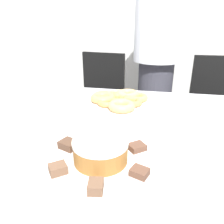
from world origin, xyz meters
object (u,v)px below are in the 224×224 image
at_px(office_chair_left, 98,108).
at_px(plate_donuts, 118,102).
at_px(office_chair_right, 215,117).
at_px(plate_cake, 101,161).
at_px(person_standing, 157,53).
at_px(frosted_cake, 101,150).

height_order(office_chair_left, plate_donuts, office_chair_left).
relative_size(office_chair_left, office_chair_right, 1.00).
height_order(office_chair_left, plate_cake, office_chair_left).
relative_size(person_standing, plate_donuts, 4.48).
bearing_deg(plate_cake, frosted_cake, 0.00).
relative_size(plate_cake, frosted_cake, 2.15).
bearing_deg(person_standing, office_chair_right, 0.18).
bearing_deg(frosted_cake, plate_donuts, 93.90).
bearing_deg(frosted_cake, office_chair_left, 105.54).
height_order(office_chair_right, plate_donuts, office_chair_right).
xyz_separation_m(office_chair_right, frosted_cake, (-0.65, -1.21, 0.35)).
bearing_deg(office_chair_right, plate_cake, -119.29).
bearing_deg(office_chair_right, plate_donuts, -137.41).
bearing_deg(frosted_cake, plate_cake, 0.00).
bearing_deg(plate_donuts, office_chair_right, 43.44).
bearing_deg(person_standing, frosted_cake, -97.31).
height_order(office_chair_left, frosted_cake, office_chair_left).
height_order(person_standing, office_chair_right, person_standing).
bearing_deg(office_chair_left, plate_cake, -64.98).
bearing_deg(office_chair_left, plate_donuts, -56.04).
distance_m(office_chair_left, plate_cake, 1.29).
xyz_separation_m(office_chair_left, plate_cake, (0.33, -1.20, 0.31)).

